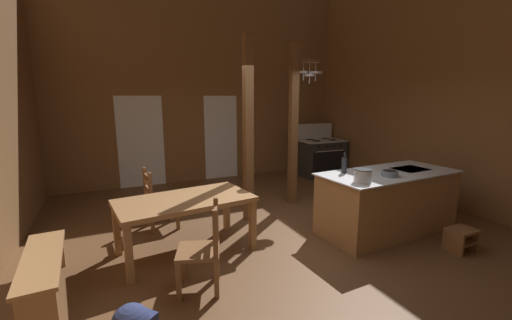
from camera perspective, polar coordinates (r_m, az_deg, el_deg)
ground_plane at (r=4.82m, az=5.65°, el=-14.52°), size 7.71×8.66×0.10m
wall_back at (r=8.05m, az=-8.93°, el=13.00°), size 7.71×0.14×4.63m
wall_right at (r=6.87m, az=33.00°, el=11.73°), size 0.14×8.66×4.63m
glazed_door_back_left at (r=7.75m, az=-19.62°, el=3.02°), size 1.00×0.01×2.05m
glazed_panel_back_right at (r=8.14m, az=-6.17°, el=3.96°), size 0.84×0.01×2.05m
kitchen_island at (r=5.35m, az=22.09°, el=-6.80°), size 2.21×1.07×0.92m
stove_range at (r=8.62m, az=11.27°, el=0.56°), size 1.17×0.85×1.32m
support_post_with_pot_rack at (r=6.12m, az=6.91°, el=7.09°), size 0.64×0.26×2.98m
support_post_center at (r=5.21m, az=-1.40°, el=5.13°), size 0.14×0.14×2.98m
step_stool at (r=5.22m, az=32.43°, el=-11.49°), size 0.36×0.29×0.30m
dining_table at (r=4.33m, az=-12.39°, el=-7.74°), size 1.80×1.10×0.74m
ladderback_chair_near_window at (r=3.58m, az=-9.27°, el=-15.22°), size 0.56×0.56×0.95m
ladderback_chair_by_post at (r=5.26m, az=-16.90°, el=-6.85°), size 0.47×0.47×0.95m
bench_along_left_wall at (r=4.09m, az=-33.42°, el=-15.81°), size 0.44×1.40×0.44m
stockpot_on_counter at (r=4.47m, az=18.30°, el=-2.63°), size 0.31×0.23×0.18m
mixing_bowl_on_counter at (r=4.94m, az=22.51°, el=-2.22°), size 0.23×0.23×0.08m
bottle_tall_on_counter at (r=4.92m, az=15.28°, el=-0.86°), size 0.08×0.08×0.30m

